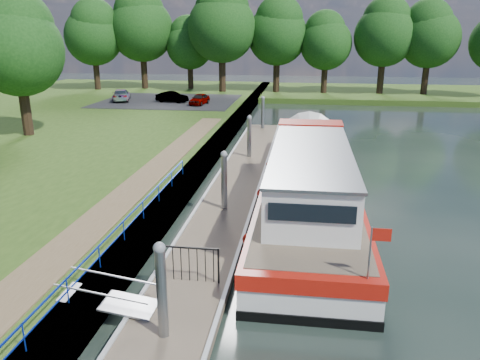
# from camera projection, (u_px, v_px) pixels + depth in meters

# --- Properties ---
(ground) EXTENTS (160.00, 160.00, 0.00)m
(ground) POSITION_uv_depth(u_px,v_px,m) (170.00, 336.00, 12.32)
(ground) COLOR black
(ground) RESTS_ON ground
(bank_edge) EXTENTS (1.10, 90.00, 0.78)m
(bank_edge) POSITION_uv_depth(u_px,v_px,m) (200.00, 166.00, 26.71)
(bank_edge) COLOR #473D2D
(bank_edge) RESTS_ON ground
(far_bank) EXTENTS (60.00, 18.00, 0.60)m
(far_bank) POSITION_uv_depth(u_px,v_px,m) (374.00, 93.00, 59.80)
(far_bank) COLOR #294413
(far_bank) RESTS_ON ground
(footpath) EXTENTS (1.60, 40.00, 0.05)m
(footpath) POSITION_uv_depth(u_px,v_px,m) (122.00, 199.00, 20.21)
(footpath) COLOR brown
(footpath) RESTS_ON riverbank
(carpark) EXTENTS (14.00, 12.00, 0.06)m
(carpark) POSITION_uv_depth(u_px,v_px,m) (169.00, 101.00, 49.43)
(carpark) COLOR black
(carpark) RESTS_ON riverbank
(blue_fence) EXTENTS (0.04, 18.04, 0.72)m
(blue_fence) POSITION_uv_depth(u_px,v_px,m) (112.00, 238.00, 15.12)
(blue_fence) COLOR #0C2DBF
(blue_fence) RESTS_ON riverbank
(pontoon) EXTENTS (2.50, 30.00, 0.56)m
(pontoon) POSITION_uv_depth(u_px,v_px,m) (239.00, 182.00, 24.55)
(pontoon) COLOR brown
(pontoon) RESTS_ON ground
(mooring_piles) EXTENTS (0.30, 27.30, 3.55)m
(mooring_piles) POSITION_uv_depth(u_px,v_px,m) (239.00, 162.00, 24.22)
(mooring_piles) COLOR gray
(mooring_piles) RESTS_ON ground
(gangway) EXTENTS (2.58, 1.00, 0.92)m
(gangway) POSITION_uv_depth(u_px,v_px,m) (109.00, 300.00, 12.85)
(gangway) COLOR #A5A8AD
(gangway) RESTS_ON ground
(gate_panel) EXTENTS (1.85, 0.05, 1.15)m
(gate_panel) POSITION_uv_depth(u_px,v_px,m) (189.00, 259.00, 14.05)
(gate_panel) COLOR black
(gate_panel) RESTS_ON ground
(barge) EXTENTS (4.36, 21.15, 4.78)m
(barge) POSITION_uv_depth(u_px,v_px,m) (309.00, 177.00, 22.24)
(barge) COLOR black
(barge) RESTS_ON ground
(horizon_trees) EXTENTS (54.38, 10.03, 12.87)m
(horizon_trees) POSITION_uv_depth(u_px,v_px,m) (267.00, 31.00, 56.15)
(horizon_trees) COLOR #332316
(horizon_trees) RESTS_ON ground
(bank_tree_a) EXTENTS (6.12, 6.12, 9.72)m
(bank_tree_a) POSITION_uv_depth(u_px,v_px,m) (17.00, 43.00, 31.28)
(bank_tree_a) COLOR #332316
(bank_tree_a) RESTS_ON riverbank
(car_a) EXTENTS (1.74, 3.34, 1.09)m
(car_a) POSITION_uv_depth(u_px,v_px,m) (199.00, 99.00, 46.53)
(car_a) COLOR #999999
(car_a) RESTS_ON carpark
(car_b) EXTENTS (3.49, 1.85, 1.09)m
(car_b) POSITION_uv_depth(u_px,v_px,m) (172.00, 97.00, 48.04)
(car_b) COLOR #999999
(car_b) RESTS_ON carpark
(car_c) EXTENTS (2.87, 4.51, 1.22)m
(car_c) POSITION_uv_depth(u_px,v_px,m) (121.00, 95.00, 49.05)
(car_c) COLOR #999999
(car_c) RESTS_ON carpark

